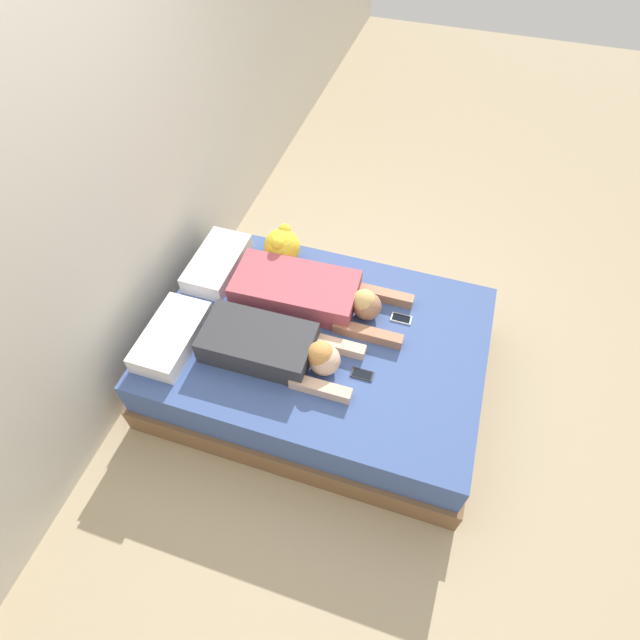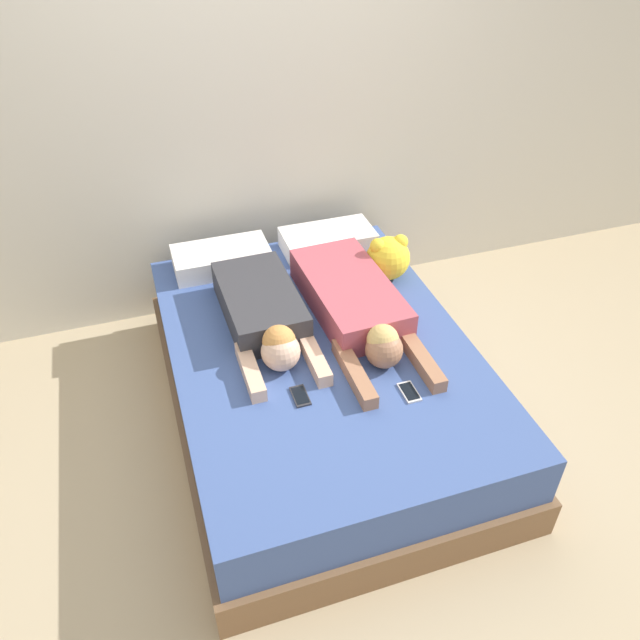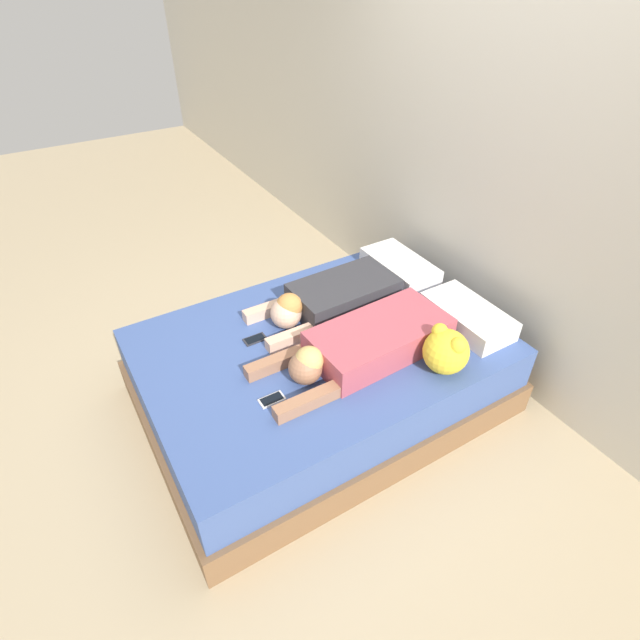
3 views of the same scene
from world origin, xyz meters
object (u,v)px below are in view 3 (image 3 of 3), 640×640
person_right (365,344)px  person_left (330,299)px  pillow_head_left (400,267)px  plush_toy (446,351)px  cell_phone_left (255,339)px  cell_phone_right (272,400)px  bed (320,371)px  pillow_head_right (467,316)px

person_right → person_left: bearing=172.1°
pillow_head_left → plush_toy: (0.87, -0.39, 0.07)m
pillow_head_left → plush_toy: 0.95m
pillow_head_left → cell_phone_left: pillow_head_left is taller
person_right → cell_phone_right: bearing=-86.4°
bed → person_left: size_ratio=2.20×
person_right → cell_phone_left: size_ratio=8.74×
pillow_head_left → pillow_head_right: bearing=0.0°
cell_phone_right → plush_toy: plush_toy is taller
person_left → plush_toy: (0.77, 0.24, 0.04)m
person_right → cell_phone_right: 0.60m
pillow_head_right → person_right: bearing=-97.0°
bed → cell_phone_left: cell_phone_left is taller
cell_phone_left → cell_phone_right: same height
cell_phone_right → plush_toy: bearing=73.3°
person_left → plush_toy: bearing=17.2°
person_left → person_right: person_left is taller
pillow_head_left → cell_phone_left: bearing=-83.8°
bed → pillow_head_left: size_ratio=3.80×
plush_toy → pillow_head_right: bearing=119.9°
cell_phone_left → plush_toy: (0.74, 0.76, 0.12)m
person_right → plush_toy: (0.31, 0.30, 0.04)m
bed → cell_phone_right: 0.58m
pillow_head_right → person_left: size_ratio=0.58×
pillow_head_right → person_right: size_ratio=0.48×
pillow_head_right → bed: bearing=-111.2°
pillow_head_left → pillow_head_right: same height
pillow_head_right → cell_phone_right: pillow_head_right is taller
cell_phone_left → plush_toy: size_ratio=0.51×
bed → cell_phone_right: bearing=-58.5°
pillow_head_left → cell_phone_right: size_ratio=4.19×
bed → cell_phone_left: 0.45m
pillow_head_right → plush_toy: bearing=-60.1°
person_left → plush_toy: size_ratio=3.66×
cell_phone_right → plush_toy: 0.94m
pillow_head_right → person_right: person_right is taller
pillow_head_left → person_right: size_ratio=0.48×
pillow_head_left → person_right: bearing=-50.8°
bed → cell_phone_right: cell_phone_right is taller
pillow_head_right → cell_phone_right: size_ratio=4.19×
plush_toy → pillow_head_left: bearing=156.0°
cell_phone_left → person_right: bearing=46.6°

